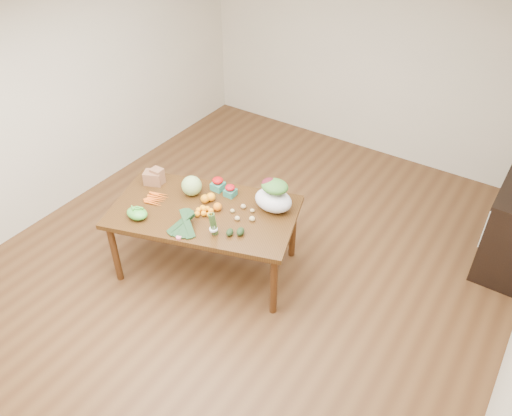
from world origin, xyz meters
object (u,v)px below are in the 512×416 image
Objects in this scene: paper_bag at (153,176)px; mandarin_cluster at (204,210)px; salad_bag at (273,197)px; kale_bunch at (182,225)px; asparagus_bundle at (213,224)px; dining_table at (206,239)px; cabbage at (192,186)px.

paper_bag is 0.76m from mandarin_cluster.
salad_bag is (0.51, 0.43, 0.10)m from mandarin_cluster.
salad_bag is at bearing 37.89° from kale_bunch.
asparagus_bundle is 0.66× the size of salad_bag.
mandarin_cluster is at bearing -139.89° from salad_bag.
dining_table is 0.85m from paper_bag.
mandarin_cluster is 0.67m from salad_bag.
salad_bag is (1.26, 0.31, 0.06)m from paper_bag.
asparagus_bundle is (0.26, -0.19, 0.08)m from mandarin_cluster.
asparagus_bundle is (1.01, -0.31, 0.04)m from paper_bag.
asparagus_bundle is (0.26, 0.12, 0.05)m from kale_bunch.
salad_bag reaches higher than dining_table.
kale_bunch is at bearing -172.58° from asparagus_bundle.
mandarin_cluster is at bearing -31.71° from cabbage.
mandarin_cluster reaches higher than dining_table.
cabbage is 0.36m from mandarin_cluster.
asparagus_bundle is at bearing -111.62° from salad_bag.
salad_bag is (0.25, 0.62, 0.02)m from asparagus_bundle.
cabbage reaches higher than dining_table.
kale_bunch is 0.90m from salad_bag.
salad_bag is at bearing 40.11° from mandarin_cluster.
dining_table is at bearing 124.05° from asparagus_bundle.
salad_bag is (0.51, 0.74, 0.07)m from kale_bunch.
mandarin_cluster is 0.32m from kale_bunch.
paper_bag is (-0.71, 0.07, 0.46)m from dining_table.
asparagus_bundle reaches higher than mandarin_cluster.
asparagus_bundle is at bearing -36.60° from mandarin_cluster.
paper_bag reaches higher than kale_bunch.
paper_bag is 0.64× the size of salad_bag.
kale_bunch is (0.30, -0.50, -0.02)m from cabbage.
cabbage reaches higher than mandarin_cluster.
dining_table is at bearing 133.78° from mandarin_cluster.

